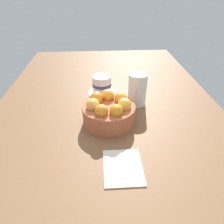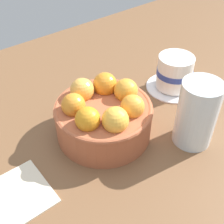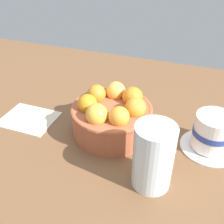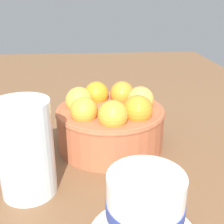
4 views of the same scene
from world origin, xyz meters
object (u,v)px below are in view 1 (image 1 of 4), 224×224
Objects in this scene: coffee_cup at (102,85)px; water_glass at (137,89)px; folded_napkin at (123,167)px; terracotta_bowl at (109,111)px.

coffee_cup is 0.95× the size of water_glass.
water_glass is at bearing 54.69° from coffee_cup.
water_glass reaches higher than folded_napkin.
water_glass is (8.86, 12.50, 2.35)cm from coffee_cup.
folded_napkin is at bearing 6.22° from coffee_cup.
water_glass reaches higher than terracotta_bowl.
terracotta_bowl is 19.91cm from folded_napkin.
terracotta_bowl is 1.39× the size of folded_napkin.
water_glass is (-10.96, 10.76, 1.66)cm from terracotta_bowl.
terracotta_bowl is at bearing 5.03° from coffee_cup.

